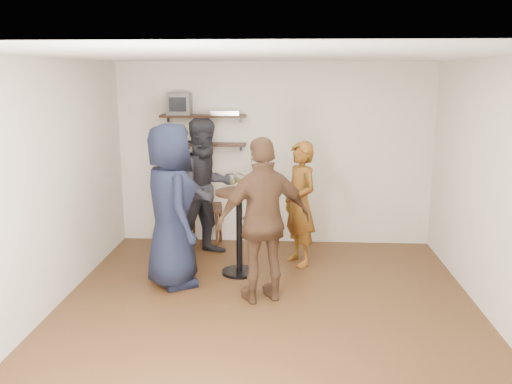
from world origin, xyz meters
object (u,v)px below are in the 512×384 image
dvd_deck (225,113)px  radio (201,140)px  crt_monitor (180,104)px  person_brown (264,221)px  person_dark (206,188)px  person_navy (171,206)px  person_plaid (300,204)px  drinks_table (239,221)px  side_table (205,213)px

dvd_deck → radio: size_ratio=1.82×
crt_monitor → person_brown: crt_monitor is taller
person_dark → person_navy: bearing=-139.4°
dvd_deck → person_dark: size_ratio=0.21×
radio → person_brown: bearing=-63.7°
person_plaid → drinks_table: bearing=-90.0°
drinks_table → dvd_deck: bearing=103.7°
side_table → person_brown: 2.10m
person_brown → radio: bearing=-87.3°
side_table → person_plaid: bearing=-26.0°
side_table → person_brown: bearing=-63.1°
person_brown → crt_monitor: bearing=-81.0°
crt_monitor → radio: crt_monitor is taller
crt_monitor → radio: bearing=0.0°
dvd_deck → person_brown: 2.34m
radio → person_navy: size_ratio=0.12×
person_navy → drinks_table: bearing=-90.0°
radio → side_table: radio is taller
person_plaid → person_brown: bearing=-47.6°
dvd_deck → person_brown: size_ratio=0.22×
crt_monitor → side_table: (0.35, -0.17, -1.52)m
crt_monitor → person_brown: (1.28, -2.01, -1.12)m
person_dark → person_navy: 1.10m
person_plaid → person_navy: (-1.50, -0.80, 0.15)m
dvd_deck → radio: dvd_deck is taller
person_dark → person_navy: size_ratio=0.98×
side_table → person_plaid: size_ratio=0.37×
person_navy → person_brown: (1.09, -0.38, -0.05)m
person_navy → person_dark: bearing=-40.6°
dvd_deck → person_navy: bearing=-105.4°
dvd_deck → person_navy: 1.94m
person_navy → person_brown: 1.16m
person_plaid → dvd_deck: bearing=-157.0°
person_dark → person_plaid: bearing=-48.9°
side_table → person_dark: person_dark is taller
person_plaid → radio: bearing=-149.3°
radio → person_plaid: bearing=-30.6°
radio → person_navy: bearing=-93.4°
drinks_table → person_navy: bearing=-152.4°
radio → side_table: size_ratio=0.37×
dvd_deck → radio: (-0.35, 0.00, -0.38)m
crt_monitor → radio: 0.58m
person_plaid → person_brown: 1.26m
dvd_deck → drinks_table: 1.76m
radio → person_plaid: 1.78m
dvd_deck → side_table: size_ratio=0.68×
drinks_table → person_dark: person_dark is taller
drinks_table → person_brown: person_brown is taller
dvd_deck → person_plaid: (1.05, -0.83, -1.10)m
dvd_deck → person_plaid: bearing=-38.4°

